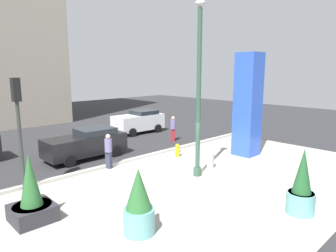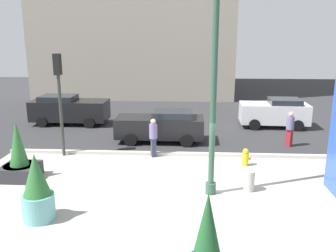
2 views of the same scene
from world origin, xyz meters
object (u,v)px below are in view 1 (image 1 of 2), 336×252
potted_plant_near_left (139,204)px  fire_hydrant (178,150)px  traffic_light_far_side (18,116)px  car_far_lane (86,143)px  concrete_bollard (210,161)px  pedestrian_crossing (108,149)px  car_curb_west (139,121)px  potted_plant_near_right (302,188)px  lamp_post (199,94)px  art_pillar_blue (248,105)px  pedestrian_on_sidewalk (173,127)px  potted_plant_mid_plaza (31,197)px

potted_plant_near_left → fire_hydrant: (6.73, 4.92, -0.56)m
potted_plant_near_left → traffic_light_far_side: 6.29m
fire_hydrant → car_far_lane: car_far_lane is taller
concrete_bollard → pedestrian_crossing: pedestrian_crossing is taller
car_curb_west → pedestrian_crossing: 8.86m
traffic_light_far_side → car_curb_west: bearing=29.0°
potted_plant_near_left → pedestrian_crossing: (2.79, 5.85, 0.04)m
potted_plant_near_right → pedestrian_crossing: size_ratio=1.31×
lamp_post → concrete_bollard: 3.67m
potted_plant_near_right → fire_hydrant: size_ratio=3.05×
potted_plant_near_right → fire_hydrant: bearing=75.7°
car_curb_west → pedestrian_crossing: bearing=-138.5°
art_pillar_blue → potted_plant_near_left: bearing=-165.8°
potted_plant_near_left → pedestrian_on_sidewalk: 12.12m
lamp_post → art_pillar_blue: 4.85m
fire_hydrant → pedestrian_crossing: pedestrian_crossing is taller
concrete_bollard → pedestrian_on_sidewalk: 6.13m
lamp_post → potted_plant_near_right: 5.69m
lamp_post → potted_plant_mid_plaza: (-7.12, 0.92, -2.97)m
lamp_post → art_pillar_blue: size_ratio=1.34×
lamp_post → potted_plant_mid_plaza: bearing=172.6°
concrete_bollard → car_curb_west: car_curb_west is taller
concrete_bollard → fire_hydrant: bearing=84.3°
concrete_bollard → car_curb_west: bearing=72.5°
potted_plant_mid_plaza → pedestrian_on_sidewalk: 12.23m
potted_plant_mid_plaza → potted_plant_near_right: (6.74, -5.83, 0.12)m
lamp_post → potted_plant_mid_plaza: lamp_post is taller
car_far_lane → pedestrian_crossing: pedestrian_crossing is taller
potted_plant_mid_plaza → potted_plant_near_right: bearing=-40.8°
pedestrian_on_sidewalk → lamp_post: bearing=-125.9°
car_curb_west → pedestrian_on_sidewalk: pedestrian_on_sidewalk is taller
fire_hydrant → pedestrian_on_sidewalk: pedestrian_on_sidewalk is taller
potted_plant_near_right → traffic_light_far_side: bearing=125.1°
art_pillar_blue → pedestrian_crossing: art_pillar_blue is taller
car_curb_west → pedestrian_on_sidewalk: (-0.16, -3.91, 0.08)m
traffic_light_far_side → car_curb_west: size_ratio=1.14×
potted_plant_near_left → pedestrian_crossing: bearing=64.5°
car_far_lane → pedestrian_on_sidewalk: (6.31, -0.47, 0.13)m
traffic_light_far_side → pedestrian_on_sidewalk: (10.55, 2.04, -2.11)m
potted_plant_mid_plaza → pedestrian_on_sidewalk: bearing=23.1°
car_far_lane → pedestrian_on_sidewalk: size_ratio=2.58×
art_pillar_blue → traffic_light_far_side: 11.63m
potted_plant_near_right → pedestrian_on_sidewalk: bearing=67.0°
potted_plant_mid_plaza → car_curb_west: potted_plant_mid_plaza is taller
car_far_lane → pedestrian_on_sidewalk: 6.33m
art_pillar_blue → car_curb_west: (-0.45, 9.23, -2.00)m
lamp_post → pedestrian_crossing: bearing=121.9°
potted_plant_mid_plaza → car_far_lane: (4.94, 5.26, 0.03)m
potted_plant_mid_plaza → fire_hydrant: size_ratio=3.01×
art_pillar_blue → potted_plant_near_left: (-9.88, -2.50, -1.96)m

